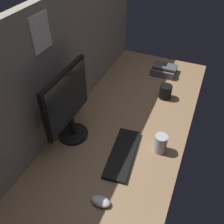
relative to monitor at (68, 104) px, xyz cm
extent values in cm
cube|color=#8C6B4C|center=(26.83, -25.13, -25.84)|extent=(180.00, 80.00, 3.00)
cube|color=gray|center=(26.83, 12.37, 13.53)|extent=(180.00, 5.00, 75.73)
cube|color=white|center=(0.74, 9.57, 38.35)|extent=(13.31, 0.40, 17.31)
cylinder|color=black|center=(0.00, -0.63, -23.44)|extent=(18.00, 18.00, 1.80)
cylinder|color=black|center=(0.00, -0.63, -17.04)|extent=(3.20, 3.20, 11.00)
cube|color=black|center=(0.00, 0.37, 4.21)|extent=(40.21, 2.40, 31.50)
cube|color=black|center=(0.00, -1.03, 4.21)|extent=(37.81, 0.60, 29.10)
cube|color=black|center=(-2.58, -33.91, -23.34)|extent=(38.15, 16.79, 2.00)
ellipsoid|color=silver|center=(-33.83, -34.95, -22.64)|extent=(5.82, 9.73, 3.40)
cylinder|color=#B2B2B7|center=(8.89, -52.01, -18.61)|extent=(7.21, 7.21, 11.45)
cylinder|color=black|center=(59.06, -42.68, -19.34)|extent=(8.79, 8.79, 9.99)
cube|color=#4C4C51|center=(91.03, -33.87, -21.54)|extent=(17.02, 19.02, 5.60)
cylinder|color=#4C4C51|center=(86.35, -33.87, -17.14)|extent=(3.22, 17.10, 3.20)
camera|label=1|loc=(-86.55, -63.21, 84.76)|focal=39.38mm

